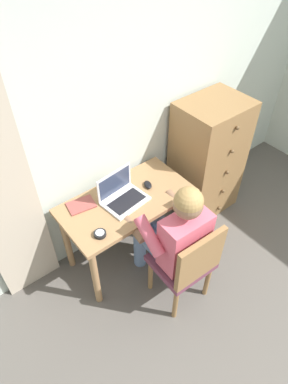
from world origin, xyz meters
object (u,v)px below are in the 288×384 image
object	(u,v)px
desk_clock	(100,234)
notebook_pad	(81,205)
dresser	(207,159)
person_seated	(173,233)
chair	(188,263)
laptop	(122,195)
computer_mouse	(148,185)
desk	(127,210)

from	to	relation	value
desk_clock	notebook_pad	distance (m)	0.35
dresser	person_seated	world-z (taller)	dresser
chair	desk_clock	xyz separation A→B (m)	(-0.45, 0.47, 0.24)
laptop	computer_mouse	world-z (taller)	laptop
desk	computer_mouse	xyz separation A→B (m)	(0.23, 0.02, 0.13)
computer_mouse	laptop	bearing A→B (deg)	-159.96
computer_mouse	notebook_pad	size ratio (longest dim) A/B	0.48
desk	desk_clock	xyz separation A→B (m)	(-0.36, -0.17, 0.13)
desk	computer_mouse	distance (m)	0.27
laptop	desk_clock	distance (m)	0.39
dresser	person_seated	xyz separation A→B (m)	(-0.91, -0.51, 0.06)
desk	person_seated	bearing A→B (deg)	-78.23
chair	notebook_pad	size ratio (longest dim) A/B	4.13
person_seated	computer_mouse	distance (m)	0.50
computer_mouse	dresser	bearing A→B (deg)	24.00
dresser	computer_mouse	distance (m)	0.78
laptop	computer_mouse	size ratio (longest dim) A/B	3.67
desk	chair	world-z (taller)	chair
dresser	notebook_pad	size ratio (longest dim) A/B	5.73
laptop	notebook_pad	distance (m)	0.33
desk	person_seated	distance (m)	0.47
dresser	desk_clock	world-z (taller)	dresser
desk	laptop	bearing A→B (deg)	138.02
chair	person_seated	xyz separation A→B (m)	(0.01, 0.18, 0.18)
laptop	notebook_pad	world-z (taller)	laptop
laptop	notebook_pad	size ratio (longest dim) A/B	1.75
desk	dresser	xyz separation A→B (m)	(1.00, 0.05, 0.01)
notebook_pad	desk_clock	bearing A→B (deg)	-88.34
desk	notebook_pad	distance (m)	0.38
dresser	chair	world-z (taller)	dresser
desk	laptop	size ratio (longest dim) A/B	2.93
desk	notebook_pad	xyz separation A→B (m)	(-0.32, 0.17, 0.12)
desk_clock	chair	bearing A→B (deg)	-45.83
desk	computer_mouse	world-z (taller)	computer_mouse
person_seated	desk_clock	world-z (taller)	person_seated
dresser	desk_clock	bearing A→B (deg)	-170.49
chair	notebook_pad	world-z (taller)	chair
desk	person_seated	size ratio (longest dim) A/B	0.91
person_seated	notebook_pad	xyz separation A→B (m)	(-0.41, 0.63, 0.05)
person_seated	laptop	xyz separation A→B (m)	(-0.12, 0.48, 0.10)
person_seated	chair	bearing A→B (deg)	-91.92
chair	computer_mouse	xyz separation A→B (m)	(0.14, 0.66, 0.25)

